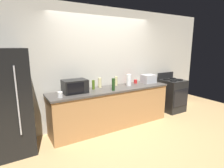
% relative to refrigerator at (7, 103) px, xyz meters
% --- Properties ---
extents(ground_plane, '(8.00, 8.00, 0.00)m').
position_rel_refrigerator_xyz_m(ground_plane, '(2.05, -0.40, -0.90)').
color(ground_plane, tan).
extents(back_wall, '(6.40, 0.10, 2.70)m').
position_rel_refrigerator_xyz_m(back_wall, '(2.05, 0.41, 0.45)').
color(back_wall, beige).
rests_on(back_wall, ground_plane).
extents(counter_run, '(2.84, 0.64, 0.90)m').
position_rel_refrigerator_xyz_m(counter_run, '(2.05, 0.00, -0.45)').
color(counter_run, '#B27F4C').
rests_on(counter_run, ground_plane).
extents(refrigerator, '(0.72, 0.73, 1.80)m').
position_rel_refrigerator_xyz_m(refrigerator, '(0.00, 0.00, 0.00)').
color(refrigerator, black).
rests_on(refrigerator, ground_plane).
extents(stove_range, '(0.60, 0.61, 1.08)m').
position_rel_refrigerator_xyz_m(stove_range, '(4.05, 0.00, -0.44)').
color(stove_range, black).
rests_on(stove_range, ground_plane).
extents(microwave, '(0.48, 0.35, 0.27)m').
position_rel_refrigerator_xyz_m(microwave, '(1.20, 0.05, 0.13)').
color(microwave, black).
rests_on(microwave, counter_run).
extents(toaster_oven, '(0.34, 0.26, 0.21)m').
position_rel_refrigerator_xyz_m(toaster_oven, '(3.19, 0.06, 0.10)').
color(toaster_oven, '#B7BABF').
rests_on(toaster_oven, counter_run).
extents(paper_towel_roll, '(0.12, 0.12, 0.27)m').
position_rel_refrigerator_xyz_m(paper_towel_roll, '(2.55, 0.05, 0.13)').
color(paper_towel_roll, white).
rests_on(paper_towel_roll, counter_run).
extents(bottle_hand_soap, '(0.08, 0.08, 0.22)m').
position_rel_refrigerator_xyz_m(bottle_hand_soap, '(1.86, 0.21, 0.11)').
color(bottle_hand_soap, beige).
rests_on(bottle_hand_soap, counter_run).
extents(bottle_wine, '(0.07, 0.07, 0.26)m').
position_rel_refrigerator_xyz_m(bottle_wine, '(1.98, -0.18, 0.13)').
color(bottle_wine, '#1E3F19').
rests_on(bottle_wine, counter_run).
extents(bottle_olive_oil, '(0.06, 0.06, 0.20)m').
position_rel_refrigerator_xyz_m(bottle_olive_oil, '(1.65, 0.13, 0.10)').
color(bottle_olive_oil, '#4C6B19').
rests_on(bottle_olive_oil, counter_run).
extents(bottle_hot_sauce, '(0.08, 0.08, 0.19)m').
position_rel_refrigerator_xyz_m(bottle_hot_sauce, '(2.71, 0.23, 0.10)').
color(bottle_hot_sauce, red).
rests_on(bottle_hot_sauce, counter_run).
extents(bottle_vinegar, '(0.07, 0.07, 0.22)m').
position_rel_refrigerator_xyz_m(bottle_vinegar, '(2.30, 0.22, 0.11)').
color(bottle_vinegar, beige).
rests_on(bottle_vinegar, counter_run).
extents(mug_white, '(0.10, 0.10, 0.11)m').
position_rel_refrigerator_xyz_m(mug_white, '(0.85, -0.13, 0.05)').
color(mug_white, white).
rests_on(mug_white, counter_run).
extents(mug_red, '(0.08, 0.08, 0.09)m').
position_rel_refrigerator_xyz_m(mug_red, '(2.86, 0.18, 0.04)').
color(mug_red, red).
rests_on(mug_red, counter_run).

